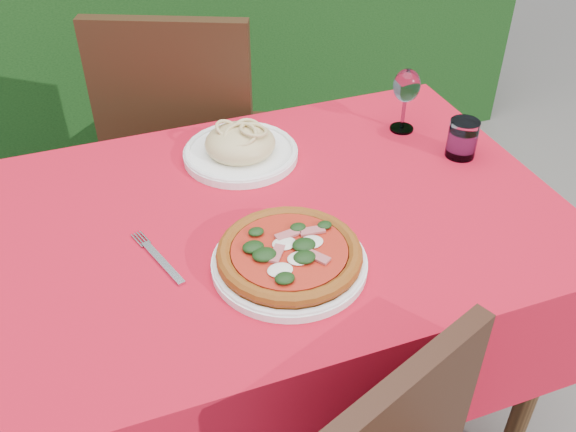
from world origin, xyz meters
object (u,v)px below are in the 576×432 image
object	(u,v)px
pasta_plate	(240,147)
water_glass	(462,140)
pizza_plate	(289,257)
fork	(163,263)
wine_glass	(406,88)
chair_far	(185,139)

from	to	relation	value
pasta_plate	water_glass	world-z (taller)	water_glass
pizza_plate	fork	bearing A→B (deg)	157.85
wine_glass	fork	bearing A→B (deg)	-156.24
water_glass	fork	xyz separation A→B (m)	(-0.76, -0.14, -0.04)
pizza_plate	chair_far	bearing A→B (deg)	91.86
pizza_plate	pasta_plate	distance (m)	0.41
wine_glass	fork	xyz separation A→B (m)	(-0.69, -0.30, -0.11)
water_glass	fork	distance (m)	0.78
fork	water_glass	bearing A→B (deg)	-6.58
chair_far	water_glass	size ratio (longest dim) A/B	10.52
pizza_plate	pasta_plate	size ratio (longest dim) A/B	1.23
pasta_plate	fork	distance (m)	0.41
water_glass	wine_glass	bearing A→B (deg)	114.28
chair_far	fork	size ratio (longest dim) A/B	4.84
water_glass	chair_far	bearing A→B (deg)	132.51
pasta_plate	wine_glass	xyz separation A→B (m)	(0.43, -0.02, 0.09)
pizza_plate	water_glass	distance (m)	0.58
pizza_plate	water_glass	bearing A→B (deg)	23.85
chair_far	wine_glass	size ratio (longest dim) A/B	5.89
wine_glass	chair_far	bearing A→B (deg)	137.30
chair_far	wine_glass	distance (m)	0.73
chair_far	fork	distance (m)	0.80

